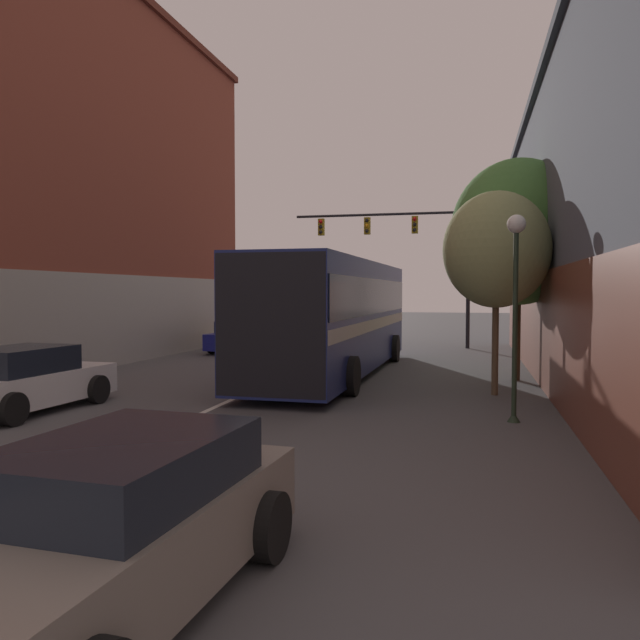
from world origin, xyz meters
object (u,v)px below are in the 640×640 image
Objects in this scene: parked_car_left_near at (273,329)px; parked_car_left_mid at (24,381)px; street_tree_near at (496,250)px; traffic_signal_gantry at (409,243)px; street_tree_far at (518,232)px; street_lamp at (516,289)px; hatchback_foreground at (111,532)px; parked_car_left_far at (244,336)px; bus at (336,312)px.

parked_car_left_near is 0.93× the size of parked_car_left_mid.
street_tree_near reaches higher than parked_car_left_mid.
street_tree_far is at bearing -68.02° from traffic_signal_gantry.
hatchback_foreground is at bearing -113.19° from street_lamp.
street_lamp reaches higher than parked_car_left_far.
street_lamp is 3.44m from street_tree_near.
hatchback_foreground is at bearing -106.05° from street_tree_near.
street_tree_far is (0.46, 6.17, 1.66)m from street_lamp.
street_tree_far is at bearing -89.49° from bus.
parked_car_left_mid is 0.83× the size of street_tree_near.
traffic_signal_gantry is 13.67m from street_tree_near.
parked_car_left_mid is (-6.55, 7.09, 0.00)m from hatchback_foreground.
traffic_signal_gantry is at bearing 3.41° from hatchback_foreground.
traffic_signal_gantry is at bearing -6.05° from bus.
parked_car_left_near is at bearing 27.33° from bus.
parked_car_left_near is (-5.92, 11.98, -1.34)m from bus.
parked_car_left_near is at bearing 133.33° from street_tree_far.
bus is at bearing -135.82° from parked_car_left_far.
bus is 5.79m from street_tree_near.
street_tree_near is at bearing 94.31° from street_lamp.
bus is at bearing 148.17° from street_tree_near.
traffic_signal_gantry reaches higher than hatchback_foreground.
bus is at bearing -154.69° from parked_car_left_near.
street_lamp is at bearing -19.91° from hatchback_foreground.
parked_car_left_near is 8.53m from traffic_signal_gantry.
hatchback_foreground is 9.65m from parked_car_left_mid.
street_tree_near is at bearing -145.49° from parked_car_left_near.
parked_car_left_mid is at bearing -172.19° from street_lamp.
traffic_signal_gantry is 1.61× the size of street_tree_near.
parked_car_left_mid is 10.47m from street_lamp.
bus is 5.91m from street_tree_far.
traffic_signal_gantry reaches higher than bus.
street_tree_far reaches higher than parked_car_left_mid.
bus is at bearing 8.43° from hatchback_foreground.
traffic_signal_gantry is at bearing -57.40° from parked_car_left_far.
parked_car_left_mid reaches higher than parked_car_left_far.
bus is 2.49× the size of street_tree_near.
parked_car_left_mid reaches higher than hatchback_foreground.
parked_car_left_near is 19.61m from parked_car_left_mid.
bus is 8.69m from parked_car_left_far.
parked_car_left_near is at bearing 125.51° from street_tree_near.
parked_car_left_far is at bearing 40.98° from bus.
parked_car_left_mid reaches higher than parked_car_left_near.
street_lamp is at bearing -78.58° from parked_car_left_mid.
street_lamp is (3.64, 8.49, 1.98)m from hatchback_foreground.
parked_car_left_mid is at bearing -154.74° from street_tree_near.
street_tree_far is at bearing -12.34° from hatchback_foreground.
hatchback_foreground is 15.65m from street_tree_far.
street_lamp is (3.69, -16.46, -2.22)m from traffic_signal_gantry.
street_lamp is at bearing -136.47° from parked_car_left_far.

